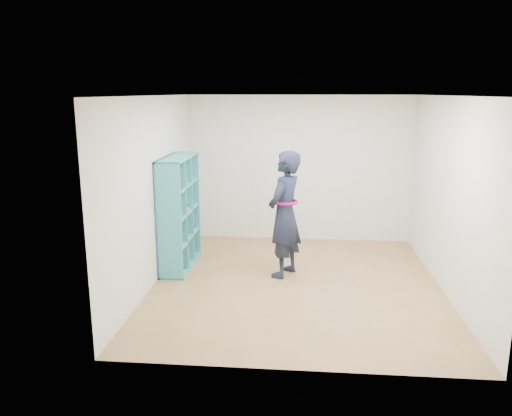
{
  "coord_description": "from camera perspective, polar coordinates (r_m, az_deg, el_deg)",
  "views": [
    {
      "loc": [
        0.03,
        -6.64,
        2.65
      ],
      "look_at": [
        -0.59,
        0.3,
        1.02
      ],
      "focal_mm": 35.0,
      "sensor_mm": 36.0,
      "label": 1
    }
  ],
  "objects": [
    {
      "name": "wall_back",
      "position": [
        8.99,
        4.92,
        4.47
      ],
      "size": [
        4.0,
        0.02,
        2.6
      ],
      "primitive_type": "cube",
      "color": "silver",
      "rests_on": "floor"
    },
    {
      "name": "person",
      "position": [
        7.21,
        3.29,
        -0.72
      ],
      "size": [
        0.68,
        0.8,
        1.85
      ],
      "rotation": [
        0.0,
        0.0,
        -2.0
      ],
      "color": "black",
      "rests_on": "floor"
    },
    {
      "name": "wall_right",
      "position": [
        7.06,
        21.25,
        1.21
      ],
      "size": [
        0.02,
        4.5,
        2.6
      ],
      "primitive_type": "cube",
      "color": "silver",
      "rests_on": "floor"
    },
    {
      "name": "ceiling",
      "position": [
        6.64,
        5.0,
        12.67
      ],
      "size": [
        4.5,
        4.5,
        0.0
      ],
      "primitive_type": "plane",
      "color": "white",
      "rests_on": "wall_back"
    },
    {
      "name": "wall_left",
      "position": [
        7.08,
        -11.63,
        1.88
      ],
      "size": [
        0.02,
        4.5,
        2.6
      ],
      "primitive_type": "cube",
      "color": "silver",
      "rests_on": "floor"
    },
    {
      "name": "floor",
      "position": [
        7.15,
        4.59,
        -8.65
      ],
      "size": [
        4.5,
        4.5,
        0.0
      ],
      "primitive_type": "plane",
      "color": "olive",
      "rests_on": "ground"
    },
    {
      "name": "wall_front",
      "position": [
        4.6,
        4.53,
        -3.98
      ],
      "size": [
        4.0,
        0.02,
        2.6
      ],
      "primitive_type": "cube",
      "color": "silver",
      "rests_on": "floor"
    },
    {
      "name": "bookshelf",
      "position": [
        7.71,
        -8.99,
        -0.58
      ],
      "size": [
        0.37,
        1.28,
        1.71
      ],
      "color": "teal",
      "rests_on": "floor"
    },
    {
      "name": "smartphone",
      "position": [
        7.32,
        2.55,
        0.47
      ],
      "size": [
        0.04,
        0.09,
        0.12
      ],
      "rotation": [
        0.32,
        0.0,
        -0.36
      ],
      "color": "silver",
      "rests_on": "person"
    }
  ]
}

